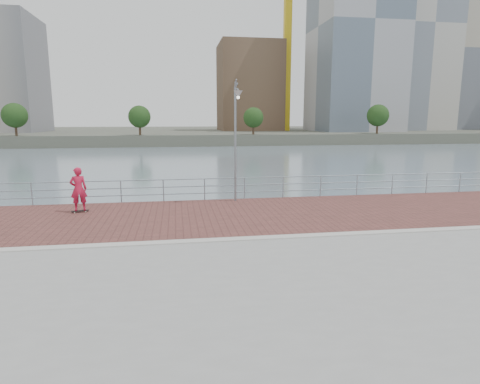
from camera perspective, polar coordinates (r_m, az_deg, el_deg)
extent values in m
plane|color=slate|center=(14.60, 1.27, -14.29)|extent=(400.00, 400.00, 0.00)
cube|color=gray|center=(9.82, 6.90, -20.96)|extent=(40.00, 24.00, 2.00)
cube|color=brown|center=(17.31, -0.84, -3.25)|extent=(40.00, 6.80, 0.02)
cube|color=#B7B5AD|center=(13.87, 1.31, -6.65)|extent=(40.00, 0.40, 0.06)
cube|color=#4C5142|center=(135.65, -8.12, 8.28)|extent=(320.00, 95.00, 2.50)
cylinder|color=#8C9EA8|center=(21.47, -27.48, -0.28)|extent=(0.06, 0.06, 1.10)
cylinder|color=#8C9EA8|center=(20.91, -22.14, -0.13)|extent=(0.06, 0.06, 1.10)
cylinder|color=#8C9EA8|center=(20.54, -16.56, 0.03)|extent=(0.06, 0.06, 1.10)
cylinder|color=#8C9EA8|center=(20.37, -10.83, 0.19)|extent=(0.06, 0.06, 1.10)
cylinder|color=#8C9EA8|center=(20.40, -5.06, 0.36)|extent=(0.06, 0.06, 1.10)
cylinder|color=#8C9EA8|center=(20.64, 0.63, 0.52)|extent=(0.06, 0.06, 1.10)
cylinder|color=#8C9EA8|center=(21.08, 6.14, 0.67)|extent=(0.06, 0.06, 1.10)
cylinder|color=#8C9EA8|center=(21.70, 11.38, 0.80)|extent=(0.06, 0.06, 1.10)
cylinder|color=#8C9EA8|center=(22.50, 16.28, 0.92)|extent=(0.06, 0.06, 1.10)
cylinder|color=#8C9EA8|center=(23.45, 20.83, 1.03)|extent=(0.06, 0.06, 1.10)
cylinder|color=#8C9EA8|center=(24.53, 24.99, 1.12)|extent=(0.06, 0.06, 1.10)
cylinder|color=#8C9EA8|center=(25.73, 28.79, 1.20)|extent=(0.06, 0.06, 1.10)
cylinder|color=#8C9EA8|center=(20.41, -2.21, 1.96)|extent=(39.00, 0.05, 0.05)
cylinder|color=#8C9EA8|center=(20.47, -2.20, 0.92)|extent=(39.00, 0.05, 0.05)
cylinder|color=#8C9EA8|center=(20.53, -2.20, -0.08)|extent=(39.00, 0.05, 0.05)
cylinder|color=gray|center=(19.80, -0.67, 6.67)|extent=(0.11, 0.11, 5.61)
cylinder|color=gray|center=(19.35, -0.48, 14.90)|extent=(0.07, 0.94, 0.07)
cone|color=#B2B2AD|center=(18.88, -0.26, 14.44)|extent=(0.41, 0.41, 0.33)
cube|color=black|center=(19.05, -21.79, -2.49)|extent=(0.74, 0.37, 0.03)
cylinder|color=beige|center=(18.99, -22.47, -2.71)|extent=(0.06, 0.05, 0.06)
cylinder|color=beige|center=(19.01, -21.08, -2.60)|extent=(0.06, 0.05, 0.06)
cylinder|color=beige|center=(19.12, -22.48, -2.63)|extent=(0.06, 0.05, 0.06)
cylinder|color=beige|center=(19.13, -21.11, -2.52)|extent=(0.06, 0.05, 0.06)
imported|color=red|center=(18.87, -21.99, 0.40)|extent=(0.80, 0.63, 1.92)
cube|color=gold|center=(123.31, 6.74, 20.36)|extent=(2.00, 2.00, 50.00)
cube|color=brown|center=(125.40, 1.30, 14.63)|extent=(18.00, 18.00, 25.58)
cube|color=#9E9EA3|center=(124.44, 16.20, 21.53)|extent=(22.00, 22.00, 56.76)
cube|color=#B2ADA3|center=(144.65, 23.67, 20.43)|extent=(20.00, 20.00, 61.52)
cube|color=#ADA38E|center=(162.33, 29.30, 16.84)|extent=(24.00, 22.00, 50.59)
cylinder|color=#473323|center=(95.78, -29.28, 8.14)|extent=(0.50, 0.50, 3.92)
sphere|color=#193814|center=(95.77, -29.40, 9.48)|extent=(5.05, 5.05, 5.05)
cylinder|color=#473323|center=(90.38, -14.06, 9.02)|extent=(0.50, 0.50, 3.70)
sphere|color=#193814|center=(90.36, -14.12, 10.35)|extent=(4.75, 4.75, 4.75)
cylinder|color=#473323|center=(91.73, 1.90, 9.28)|extent=(0.50, 0.50, 3.53)
sphere|color=#193814|center=(91.71, 1.91, 10.54)|extent=(4.54, 4.54, 4.54)
cylinder|color=#473323|center=(101.77, 18.94, 8.98)|extent=(0.50, 0.50, 4.00)
sphere|color=#193814|center=(101.76, 19.02, 10.26)|extent=(5.14, 5.14, 5.14)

